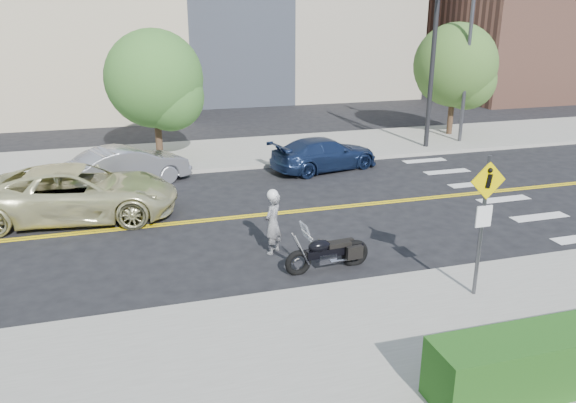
# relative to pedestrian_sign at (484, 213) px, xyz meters

# --- Properties ---
(ground_plane) EXTENTS (120.00, 120.00, 0.00)m
(ground_plane) POSITION_rel_pedestrian_sign_xyz_m (-4.20, 6.31, -1.96)
(ground_plane) COLOR black
(ground_plane) RESTS_ON ground
(sidewalk_near) EXTENTS (60.00, 5.00, 0.15)m
(sidewalk_near) POSITION_rel_pedestrian_sign_xyz_m (-4.20, -1.19, -1.89)
(sidewalk_near) COLOR #9E9B91
(sidewalk_near) RESTS_ON ground_plane
(sidewalk_far) EXTENTS (60.00, 5.00, 0.15)m
(sidewalk_far) POSITION_rel_pedestrian_sign_xyz_m (-4.20, 13.81, -1.89)
(sidewalk_far) COLOR #9E9B91
(sidewalk_far) RESTS_ON ground_plane
(building_right) EXTENTS (14.00, 12.00, 12.00)m
(building_right) POSITION_rel_pedestrian_sign_xyz_m (21.80, 26.31, 4.04)
(building_right) COLOR #8C5947
(building_right) RESTS_ON ground_plane
(lamp_post) EXTENTS (0.16, 0.16, 8.00)m
(lamp_post) POSITION_rel_pedestrian_sign_xyz_m (7.80, 12.81, 2.19)
(lamp_post) COLOR #4C4C51
(lamp_post) RESTS_ON sidewalk_far
(traffic_light) EXTENTS (0.28, 4.50, 7.00)m
(traffic_light) POSITION_rel_pedestrian_sign_xyz_m (5.80, 11.39, 2.71)
(traffic_light) COLOR black
(traffic_light) RESTS_ON sidewalk_far
(pedestrian_sign) EXTENTS (0.78, 0.08, 3.00)m
(pedestrian_sign) POSITION_rel_pedestrian_sign_xyz_m (0.00, 0.00, 0.00)
(pedestrian_sign) COLOR #4C4C51
(pedestrian_sign) RESTS_ON sidewalk_near
(motorcyclist) EXTENTS (0.67, 0.67, 1.68)m
(motorcyclist) POSITION_rel_pedestrian_sign_xyz_m (-3.45, 3.57, -1.12)
(motorcyclist) COLOR #A6A6AB
(motorcyclist) RESTS_ON ground
(motorcycle) EXTENTS (2.10, 0.80, 1.25)m
(motorcycle) POSITION_rel_pedestrian_sign_xyz_m (-2.45, 2.28, -1.34)
(motorcycle) COLOR black
(motorcycle) RESTS_ON ground
(suv) EXTENTS (5.94, 3.28, 1.58)m
(suv) POSITION_rel_pedestrian_sign_xyz_m (-8.26, 7.55, -1.17)
(suv) COLOR beige
(suv) RESTS_ON ground
(parked_car_silver) EXTENTS (4.47, 3.03, 1.39)m
(parked_car_silver) POSITION_rel_pedestrian_sign_xyz_m (-6.82, 10.45, -1.26)
(parked_car_silver) COLOR gray
(parked_car_silver) RESTS_ON ground
(parked_car_blue) EXTENTS (4.54, 2.68, 1.23)m
(parked_car_blue) POSITION_rel_pedestrian_sign_xyz_m (0.43, 10.51, -1.34)
(parked_car_blue) COLOR navy
(parked_car_blue) RESTS_ON ground
(tree_far_a) EXTENTS (3.79, 3.79, 5.18)m
(tree_far_a) POSITION_rel_pedestrian_sign_xyz_m (-5.52, 13.59, 1.32)
(tree_far_a) COLOR #382619
(tree_far_a) RESTS_ON ground
(tree_far_b) EXTENTS (3.83, 3.83, 5.30)m
(tree_far_b) POSITION_rel_pedestrian_sign_xyz_m (8.19, 14.33, 1.42)
(tree_far_b) COLOR #382619
(tree_far_b) RESTS_ON ground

